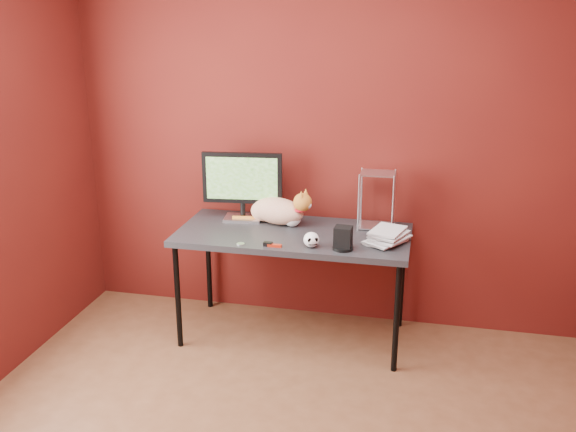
% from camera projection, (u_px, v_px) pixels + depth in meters
% --- Properties ---
extents(room, '(3.52, 3.52, 2.61)m').
position_uv_depth(room, '(260.00, 185.00, 2.63)').
color(room, brown).
rests_on(room, ground).
extents(desk, '(1.50, 0.70, 0.75)m').
position_uv_depth(desk, '(293.00, 239.00, 4.17)').
color(desk, black).
rests_on(desk, ground).
extents(monitor, '(0.54, 0.20, 0.47)m').
position_uv_depth(monitor, '(242.00, 183.00, 4.31)').
color(monitor, silver).
rests_on(monitor, desk).
extents(cat, '(0.56, 0.30, 0.26)m').
position_uv_depth(cat, '(278.00, 211.00, 4.28)').
color(cat, '#C85E2A').
rests_on(cat, desk).
extents(skull_mug, '(0.10, 0.10, 0.09)m').
position_uv_depth(skull_mug, '(311.00, 240.00, 3.88)').
color(skull_mug, white).
rests_on(skull_mug, desk).
extents(speaker, '(0.13, 0.13, 0.14)m').
position_uv_depth(speaker, '(343.00, 239.00, 3.83)').
color(speaker, black).
rests_on(speaker, desk).
extents(book_stack, '(0.29, 0.31, 0.98)m').
position_uv_depth(book_stack, '(379.00, 163.00, 3.87)').
color(book_stack, beige).
rests_on(book_stack, desk).
extents(wire_rack, '(0.23, 0.19, 0.38)m').
position_uv_depth(wire_rack, '(377.00, 200.00, 4.18)').
color(wire_rack, silver).
rests_on(wire_rack, desk).
extents(pocket_knife, '(0.09, 0.02, 0.02)m').
position_uv_depth(pocket_knife, '(275.00, 246.00, 3.89)').
color(pocket_knife, '#9E1F0C').
rests_on(pocket_knife, desk).
extents(black_gadget, '(0.05, 0.04, 0.03)m').
position_uv_depth(black_gadget, '(268.00, 244.00, 3.90)').
color(black_gadget, black).
rests_on(black_gadget, desk).
extents(washer, '(0.05, 0.05, 0.00)m').
position_uv_depth(washer, '(241.00, 244.00, 3.94)').
color(washer, silver).
rests_on(washer, desk).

